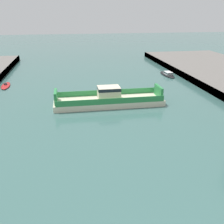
{
  "coord_description": "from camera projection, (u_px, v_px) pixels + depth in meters",
  "views": [
    {
      "loc": [
        -6.55,
        -11.16,
        17.29
      ],
      "look_at": [
        0.0,
        27.02,
        2.0
      ],
      "focal_mm": 41.5,
      "sensor_mm": 36.0,
      "label": 1
    }
  ],
  "objects": [
    {
      "name": "moored_boat_far_left",
      "position": [
        168.0,
        74.0,
        73.28
      ],
      "size": [
        2.74,
        8.43,
        1.14
      ],
      "color": "black",
      "rests_on": "ground"
    },
    {
      "name": "chain_ferry",
      "position": [
        109.0,
        99.0,
        50.38
      ],
      "size": [
        21.14,
        5.78,
        3.62
      ],
      "color": "beige",
      "rests_on": "ground"
    },
    {
      "name": "moored_boat_mid_right",
      "position": [
        6.0,
        86.0,
        62.81
      ],
      "size": [
        2.38,
        6.86,
        0.89
      ],
      "color": "red",
      "rests_on": "ground"
    }
  ]
}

